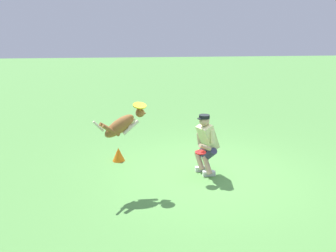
{
  "coord_description": "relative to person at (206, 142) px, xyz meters",
  "views": [
    {
      "loc": [
        1.53,
        6.52,
        3.0
      ],
      "look_at": [
        0.84,
        0.13,
        1.14
      ],
      "focal_mm": 36.6,
      "sensor_mm": 36.0,
      "label": 1
    }
  ],
  "objects": [
    {
      "name": "frisbee_held",
      "position": [
        0.18,
        0.34,
        -0.09
      ],
      "size": [
        0.31,
        0.31,
        0.04
      ],
      "primitive_type": "cylinder",
      "rotation": [
        0.0,
        -0.06,
        4.15
      ],
      "color": "red",
      "rests_on": "person"
    },
    {
      "name": "person",
      "position": [
        0.0,
        0.0,
        0.0
      ],
      "size": [
        0.52,
        0.7,
        1.29
      ],
      "rotation": [
        0.0,
        0.0,
        0.41
      ],
      "color": "silver",
      "rests_on": "ground_plane"
    },
    {
      "name": "ground_plane",
      "position": [
        -0.02,
        0.1,
        -0.7
      ],
      "size": [
        60.0,
        60.0,
        0.0
      ],
      "primitive_type": "plane",
      "color": "#538E44"
    },
    {
      "name": "dog",
      "position": [
        1.71,
        0.49,
        0.57
      ],
      "size": [
        1.0,
        0.51,
        0.57
      ],
      "rotation": [
        0.0,
        0.0,
        3.55
      ],
      "color": "brown"
    },
    {
      "name": "training_cone",
      "position": [
        1.86,
        -0.92,
        -0.54
      ],
      "size": [
        0.29,
        0.29,
        0.32
      ],
      "primitive_type": "cone",
      "color": "orange",
      "rests_on": "ground_plane"
    },
    {
      "name": "frisbee_flying",
      "position": [
        1.37,
        0.37,
        0.9
      ],
      "size": [
        0.35,
        0.34,
        0.12
      ],
      "primitive_type": "cylinder",
      "rotation": [
        -0.18,
        -0.21,
        5.77
      ],
      "color": "yellow"
    }
  ]
}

